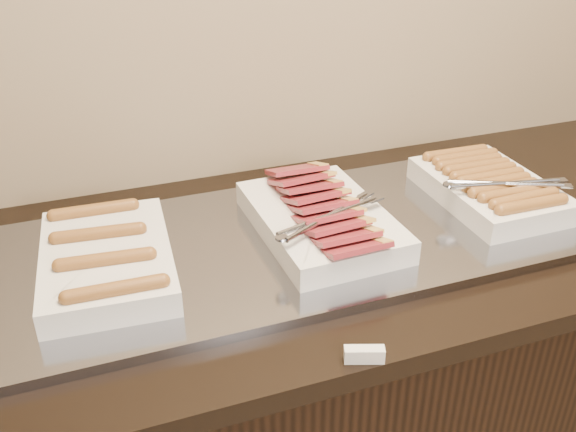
% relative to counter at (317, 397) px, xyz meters
% --- Properties ---
extents(counter, '(2.06, 0.76, 0.90)m').
position_rel_counter_xyz_m(counter, '(0.00, 0.00, 0.00)').
color(counter, black).
rests_on(counter, ground).
extents(warming_tray, '(1.20, 0.50, 0.02)m').
position_rel_counter_xyz_m(warming_tray, '(-0.03, 0.00, 0.46)').
color(warming_tray, gray).
rests_on(warming_tray, counter).
extents(dish_left, '(0.25, 0.36, 0.07)m').
position_rel_counter_xyz_m(dish_left, '(-0.43, -0.00, 0.50)').
color(dish_left, silver).
rests_on(dish_left, warming_tray).
extents(dish_center, '(0.27, 0.39, 0.09)m').
position_rel_counter_xyz_m(dish_center, '(-0.00, -0.00, 0.50)').
color(dish_center, silver).
rests_on(dish_center, warming_tray).
extents(dish_right, '(0.27, 0.33, 0.08)m').
position_rel_counter_xyz_m(dish_right, '(0.40, -0.00, 0.50)').
color(dish_right, silver).
rests_on(dish_right, warming_tray).
extents(label_holder, '(0.07, 0.04, 0.03)m').
position_rel_counter_xyz_m(label_holder, '(-0.08, -0.36, 0.46)').
color(label_holder, silver).
rests_on(label_holder, counter).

